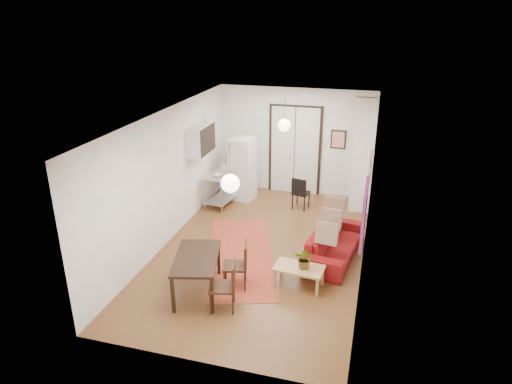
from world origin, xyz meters
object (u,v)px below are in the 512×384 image
(black_side_chair, at_px, (302,189))
(dining_chair_far, at_px, (224,280))
(dining_table, at_px, (197,261))
(dining_chair_near, at_px, (236,259))
(coffee_table, at_px, (299,270))
(kitchen_counter, at_px, (223,184))
(fridge, at_px, (243,169))
(sofa, at_px, (334,243))

(black_side_chair, bearing_deg, dining_chair_far, 95.24)
(dining_table, relative_size, dining_chair_near, 1.62)
(coffee_table, bearing_deg, black_side_chair, 99.55)
(dining_table, bearing_deg, kitchen_counter, 102.97)
(dining_chair_near, height_order, black_side_chair, dining_chair_near)
(fridge, xyz_separation_m, dining_chair_far, (1.11, -4.72, -0.32))
(coffee_table, bearing_deg, dining_chair_far, -140.27)
(coffee_table, relative_size, fridge, 0.56)
(kitchen_counter, distance_m, dining_chair_near, 3.83)
(dining_chair_near, relative_size, black_side_chair, 1.06)
(fridge, distance_m, dining_chair_far, 4.86)
(dining_chair_near, relative_size, dining_chair_far, 1.00)
(coffee_table, bearing_deg, fridge, 120.67)
(fridge, relative_size, black_side_chair, 1.98)
(coffee_table, relative_size, dining_chair_near, 1.04)
(sofa, relative_size, fridge, 1.24)
(fridge, bearing_deg, sofa, -34.43)
(coffee_table, distance_m, fridge, 4.42)
(fridge, bearing_deg, dining_chair_far, -68.75)
(sofa, relative_size, dining_chair_near, 2.31)
(kitchen_counter, height_order, dining_table, kitchen_counter)
(kitchen_counter, distance_m, dining_chair_far, 4.48)
(dining_table, distance_m, dining_chair_far, 0.67)
(black_side_chair, bearing_deg, sofa, 127.00)
(kitchen_counter, distance_m, fridge, 0.70)
(dining_chair_near, bearing_deg, coffee_table, 87.36)
(kitchen_counter, xyz_separation_m, dining_table, (0.91, -3.96, 0.08))
(coffee_table, bearing_deg, kitchen_counter, 128.85)
(fridge, distance_m, dining_table, 4.49)
(fridge, distance_m, black_side_chair, 1.67)
(dining_table, xyz_separation_m, black_side_chair, (1.12, 4.31, -0.15))
(sofa, height_order, dining_table, dining_table)
(dining_chair_near, bearing_deg, black_side_chair, 157.77)
(kitchen_counter, height_order, dining_chair_near, dining_chair_near)
(coffee_table, xyz_separation_m, dining_chair_near, (-1.13, -0.24, 0.17))
(coffee_table, relative_size, kitchen_counter, 0.78)
(black_side_chair, bearing_deg, dining_table, 87.17)
(sofa, bearing_deg, dining_table, 139.07)
(fridge, xyz_separation_m, black_side_chair, (1.63, -0.15, -0.35))
(kitchen_counter, distance_m, black_side_chair, 2.06)
(fridge, bearing_deg, dining_chair_near, -66.54)
(dining_table, distance_m, black_side_chair, 4.46)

